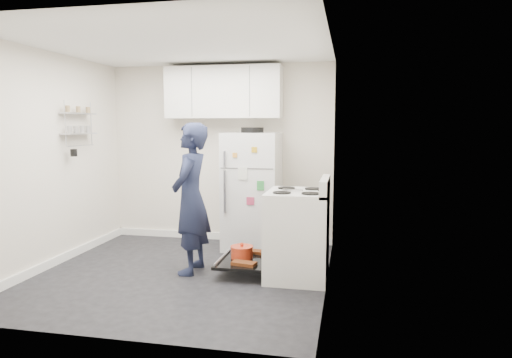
% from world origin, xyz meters
% --- Properties ---
extents(room, '(3.21, 3.21, 2.51)m').
position_xyz_m(room, '(-0.03, 0.03, 1.21)').
color(room, black).
rests_on(room, ground).
extents(electric_range, '(0.66, 0.76, 1.10)m').
position_xyz_m(electric_range, '(1.26, 0.15, 0.47)').
color(electric_range, silver).
rests_on(electric_range, ground).
extents(open_oven_door, '(0.55, 0.70, 0.21)m').
position_xyz_m(open_oven_door, '(0.66, 0.17, 0.18)').
color(open_oven_door, black).
rests_on(open_oven_door, ground).
extents(refrigerator, '(0.72, 0.74, 1.63)m').
position_xyz_m(refrigerator, '(0.54, 1.25, 0.78)').
color(refrigerator, silver).
rests_on(refrigerator, ground).
extents(upper_cabinets, '(1.60, 0.33, 0.70)m').
position_xyz_m(upper_cabinets, '(0.10, 1.43, 2.10)').
color(upper_cabinets, silver).
rests_on(upper_cabinets, room).
extents(wall_shelf_rack, '(0.14, 0.60, 0.61)m').
position_xyz_m(wall_shelf_rack, '(-1.52, 0.49, 1.68)').
color(wall_shelf_rack, '#B2B2B7').
rests_on(wall_shelf_rack, room).
extents(person, '(0.40, 0.61, 1.68)m').
position_xyz_m(person, '(0.08, 0.10, 0.84)').
color(person, '#191E38').
rests_on(person, ground).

